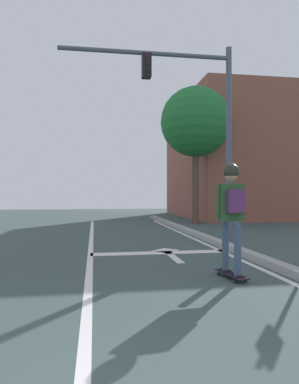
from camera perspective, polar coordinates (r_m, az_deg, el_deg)
name	(u,v)px	position (r m, az deg, el deg)	size (l,w,h in m)	color
lane_line_center	(90,260)	(7.26, -9.65, -10.91)	(0.12, 20.00, 0.01)	silver
lane_line_curbside	(233,256)	(7.83, 13.41, -10.12)	(0.12, 20.00, 0.01)	silver
stop_bar	(161,253)	(8.08, 1.89, -9.82)	(3.17, 0.40, 0.01)	silver
lane_arrow_stem	(173,257)	(7.57, 3.90, -10.46)	(0.16, 1.40, 0.01)	silver
lane_arrow_head	(165,250)	(8.39, 2.58, -9.46)	(0.56, 0.44, 0.01)	silver
curb_strip	(244,253)	(7.92, 15.10, -9.52)	(0.24, 24.00, 0.14)	#949692
skateboard	(231,274)	(5.83, 13.16, -12.91)	(0.29, 0.78, 0.08)	black
skater	(232,203)	(5.68, 13.22, -1.75)	(0.48, 0.64, 1.74)	#3C536D
traffic_signal_mast	(193,107)	(10.00, 7.11, 13.55)	(4.75, 0.34, 5.44)	#4F5565
roadside_tree	(195,122)	(16.10, 7.49, 11.15)	(3.13, 3.13, 6.13)	brown
building_block	(266,159)	(22.36, 18.49, 5.05)	(10.38, 9.04, 6.84)	brown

